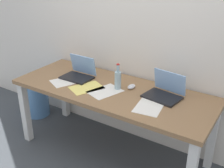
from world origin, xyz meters
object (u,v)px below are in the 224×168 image
at_px(laptop_right, 164,92).
at_px(laptop_left, 79,73).
at_px(water_cooler_jug, 36,99).
at_px(computer_mouse, 131,87).
at_px(beer_bottle, 118,80).
at_px(desk, 112,97).

bearing_deg(laptop_right, laptop_left, -175.50).
bearing_deg(water_cooler_jug, laptop_left, -6.09).
distance_m(laptop_right, water_cooler_jug, 1.78).
distance_m(computer_mouse, water_cooler_jug, 1.46).
relative_size(laptop_left, laptop_right, 0.90).
distance_m(beer_bottle, computer_mouse, 0.15).
height_order(laptop_right, water_cooler_jug, laptop_right).
xyz_separation_m(laptop_right, computer_mouse, (-0.33, -0.01, -0.03)).
height_order(desk, beer_bottle, beer_bottle).
bearing_deg(water_cooler_jug, beer_bottle, -4.53).
distance_m(desk, water_cooler_jug, 1.29).
bearing_deg(laptop_left, desk, -6.25).
bearing_deg(computer_mouse, desk, -141.49).
xyz_separation_m(laptop_left, laptop_right, (0.90, 0.07, -0.00)).
xyz_separation_m(laptop_right, beer_bottle, (-0.43, -0.09, 0.05)).
relative_size(beer_bottle, computer_mouse, 2.47).
distance_m(laptop_right, beer_bottle, 0.44).
height_order(desk, water_cooler_jug, desk).
bearing_deg(computer_mouse, laptop_left, -172.13).
xyz_separation_m(desk, laptop_right, (0.47, 0.12, 0.13)).
xyz_separation_m(laptop_left, computer_mouse, (0.58, 0.06, -0.03)).
bearing_deg(beer_bottle, water_cooler_jug, 175.47).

